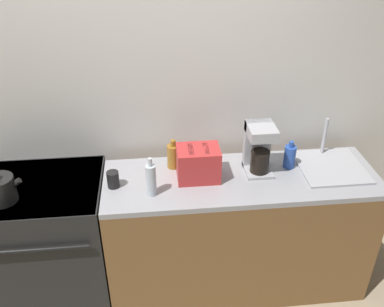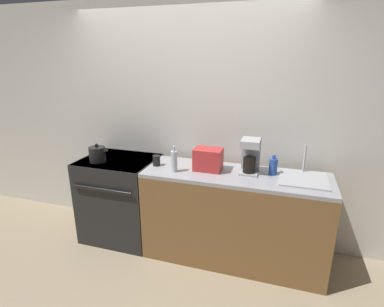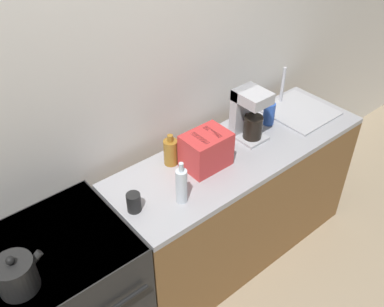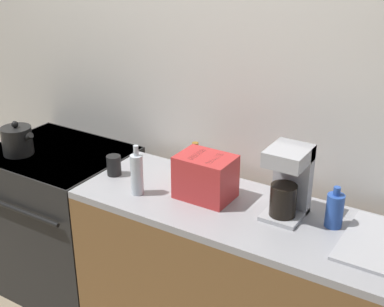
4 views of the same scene
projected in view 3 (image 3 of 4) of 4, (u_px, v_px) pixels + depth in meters
The scene contains 11 objects.
wall_back at pixel (113, 106), 2.39m from camera, with size 8.00×0.05×2.60m.
stove at pixel (61, 305), 2.31m from camera, with size 0.80×0.69×0.94m.
counter_block at pixel (237, 202), 2.96m from camera, with size 1.78×0.59×0.94m.
kettle at pixel (16, 275), 1.82m from camera, with size 0.22×0.17×0.20m.
toaster at pixel (206, 150), 2.48m from camera, with size 0.27×0.20×0.22m.
coffee_maker at pixel (248, 113), 2.67m from camera, with size 0.17×0.21×0.34m.
sink_tray at pixel (298, 110), 3.01m from camera, with size 0.42×0.43×0.28m.
bottle_clear at pixel (181, 185), 2.24m from camera, with size 0.06×0.06×0.26m.
bottle_amber at pixel (171, 152), 2.51m from camera, with size 0.08×0.08×0.20m.
bottle_blue at pixel (269, 113), 2.85m from camera, with size 0.08×0.08×0.19m.
cup_black at pixel (134, 202), 2.21m from camera, with size 0.08×0.08×0.11m.
Camera 3 is at (-0.98, -1.15, 2.54)m, focal length 40.00 mm.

